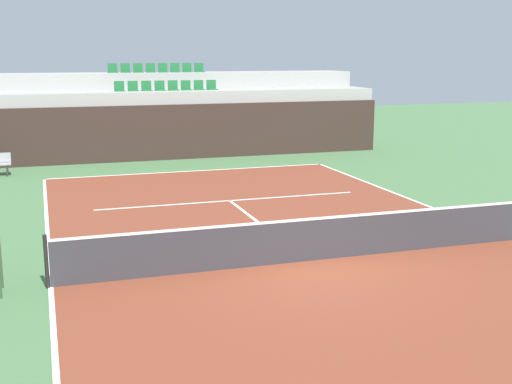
{
  "coord_description": "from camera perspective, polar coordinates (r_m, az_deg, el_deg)",
  "views": [
    {
      "loc": [
        -5.42,
        -12.86,
        4.48
      ],
      "look_at": [
        -0.58,
        2.0,
        1.2
      ],
      "focal_mm": 46.29,
      "sensor_mm": 36.0,
      "label": 1
    }
  ],
  "objects": [
    {
      "name": "tennis_net",
      "position": [
        14.51,
        4.62,
        -4.07
      ],
      "size": [
        11.08,
        0.08,
        1.07
      ],
      "color": "black",
      "rests_on": "court_surface"
    },
    {
      "name": "stands_tier_upper",
      "position": [
        32.37,
        -8.42,
        6.98
      ],
      "size": [
        19.1,
        2.4,
        3.62
      ],
      "primitive_type": "cube",
      "color": "#9E9E99",
      "rests_on": "ground_plane"
    },
    {
      "name": "centre_service_line",
      "position": [
        17.53,
        0.57,
        -2.92
      ],
      "size": [
        0.1,
        6.4,
        0.0
      ],
      "primitive_type": "cube",
      "color": "white",
      "rests_on": "court_surface"
    },
    {
      "name": "sideline_left",
      "position": [
        13.62,
        -17.31,
        -7.86
      ],
      "size": [
        0.1,
        24.0,
        0.0
      ],
      "primitive_type": "cube",
      "color": "white",
      "rests_on": "court_surface"
    },
    {
      "name": "seating_row_upper",
      "position": [
        32.36,
        -8.55,
        10.4
      ],
      "size": [
        4.59,
        0.44,
        0.44
      ],
      "color": "#1E6633",
      "rests_on": "stands_tier_upper"
    },
    {
      "name": "service_line_far",
      "position": [
        20.51,
        -2.29,
        -0.75
      ],
      "size": [
        8.26,
        0.1,
        0.0
      ],
      "primitive_type": "cube",
      "color": "white",
      "rests_on": "court_surface"
    },
    {
      "name": "seating_row_lower",
      "position": [
        30.02,
        -7.73,
        8.93
      ],
      "size": [
        4.59,
        0.44,
        0.44
      ],
      "color": "#1E6633",
      "rests_on": "stands_tier_lower"
    },
    {
      "name": "ground_plane",
      "position": [
        14.66,
        4.59,
        -5.98
      ],
      "size": [
        80.0,
        80.0,
        0.0
      ],
      "primitive_type": "plane",
      "color": "#477042"
    },
    {
      "name": "back_wall",
      "position": [
        28.76,
        -7.1,
        5.15
      ],
      "size": [
        19.1,
        0.3,
        2.35
      ],
      "primitive_type": "cube",
      "color": "#33231E",
      "rests_on": "ground_plane"
    },
    {
      "name": "stands_tier_lower",
      "position": [
        30.05,
        -7.61,
        5.93
      ],
      "size": [
        19.1,
        2.4,
        2.89
      ],
      "primitive_type": "cube",
      "color": "#9E9E99",
      "rests_on": "ground_plane"
    },
    {
      "name": "baseline_far",
      "position": [
        25.79,
        -5.65,
        1.81
      ],
      "size": [
        11.0,
        0.1,
        0.0
      ],
      "primitive_type": "cube",
      "color": "white",
      "rests_on": "court_surface"
    },
    {
      "name": "court_surface",
      "position": [
        14.66,
        4.59,
        -5.96
      ],
      "size": [
        11.0,
        24.0,
        0.01
      ],
      "primitive_type": "cube",
      "color": "brown",
      "rests_on": "ground_plane"
    }
  ]
}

